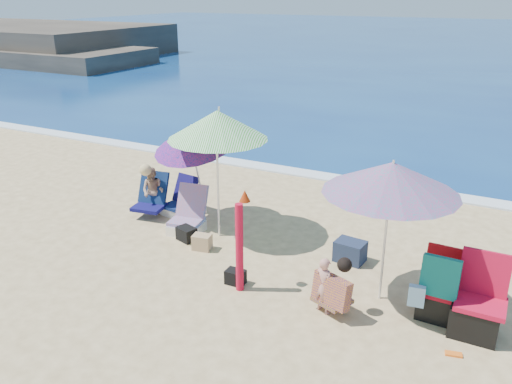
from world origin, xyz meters
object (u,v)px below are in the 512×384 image
at_px(umbrella_turquoise, 392,178).
at_px(umbrella_blue, 191,138).
at_px(chair_navy, 179,204).
at_px(umbrella_striped, 218,125).
at_px(person_left, 152,191).
at_px(chair_rainbow, 188,220).
at_px(camp_chair_right, 439,294).
at_px(person_center, 329,287).
at_px(camp_chair_left, 477,311).
at_px(furled_umbrella, 240,238).

bearing_deg(umbrella_turquoise, umbrella_blue, 164.18).
bearing_deg(chair_navy, umbrella_striped, -19.08).
bearing_deg(person_left, umbrella_blue, 7.52).
height_order(umbrella_blue, chair_rainbow, umbrella_blue).
distance_m(umbrella_blue, camp_chair_right, 4.87).
height_order(camp_chair_right, person_center, camp_chair_right).
bearing_deg(person_left, chair_rainbow, -17.73).
distance_m(chair_rainbow, camp_chair_right, 4.48).
height_order(umbrella_turquoise, camp_chair_left, umbrella_turquoise).
height_order(chair_navy, camp_chair_right, camp_chair_right).
bearing_deg(umbrella_blue, person_left, -172.48).
bearing_deg(furled_umbrella, camp_chair_right, 11.70).
xyz_separation_m(umbrella_turquoise, person_center, (-0.54, -0.65, -1.40)).
height_order(umbrella_striped, chair_navy, umbrella_striped).
bearing_deg(person_left, camp_chair_left, -11.31).
height_order(camp_chair_left, camp_chair_right, camp_chair_left).
height_order(umbrella_turquoise, umbrella_blue, umbrella_turquoise).
xyz_separation_m(chair_rainbow, camp_chair_left, (4.89, -0.86, 0.10)).
distance_m(umbrella_striped, camp_chair_right, 4.28).
relative_size(furled_umbrella, camp_chair_left, 1.43).
height_order(umbrella_striped, camp_chair_right, umbrella_striped).
distance_m(chair_rainbow, person_center, 3.36).
relative_size(chair_rainbow, person_left, 0.77).
relative_size(umbrella_blue, camp_chair_right, 2.02).
xyz_separation_m(umbrella_striped, chair_navy, (-1.16, 0.40, -1.77)).
bearing_deg(umbrella_striped, umbrella_blue, 160.42).
bearing_deg(person_left, chair_navy, 32.39).
relative_size(furled_umbrella, chair_navy, 2.07).
distance_m(umbrella_blue, person_left, 1.42).
height_order(umbrella_turquoise, chair_rainbow, umbrella_turquoise).
bearing_deg(furled_umbrella, person_left, 150.16).
relative_size(umbrella_striped, chair_rainbow, 2.82).
bearing_deg(chair_rainbow, furled_umbrella, -35.71).
distance_m(chair_rainbow, person_left, 1.10).
bearing_deg(person_center, chair_rainbow, 157.57).
bearing_deg(camp_chair_left, furled_umbrella, -172.31).
bearing_deg(umbrella_blue, camp_chair_left, -14.41).
bearing_deg(umbrella_striped, furled_umbrella, -50.21).
bearing_deg(umbrella_turquoise, chair_navy, 163.92).
xyz_separation_m(umbrella_striped, camp_chair_right, (3.86, -0.92, -1.62)).
bearing_deg(umbrella_blue, camp_chair_right, -14.38).
relative_size(umbrella_turquoise, camp_chair_right, 2.12).
relative_size(camp_chair_right, person_left, 0.93).
distance_m(camp_chair_left, camp_chair_right, 0.50).
bearing_deg(person_center, furled_umbrella, 179.81).
bearing_deg(camp_chair_left, umbrella_striped, 166.45).
height_order(furled_umbrella, person_center, furled_umbrella).
bearing_deg(camp_chair_left, person_center, -166.61).
xyz_separation_m(furled_umbrella, camp_chair_left, (3.11, 0.42, -0.50)).
bearing_deg(person_center, camp_chair_left, 13.39).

